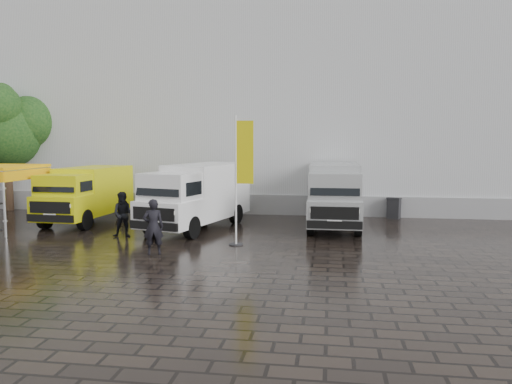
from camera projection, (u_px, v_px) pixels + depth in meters
ground at (233, 247)px, 17.39m from camera, size 120.00×120.00×0.00m
exhibition_hall at (311, 105)px, 32.22m from camera, size 44.00×16.00×12.00m
hall_plinth at (303, 205)px, 24.86m from camera, size 44.00×0.15×1.00m
van_yellow at (86, 196)px, 22.48m from camera, size 2.33×5.50×2.50m
van_white at (197, 197)px, 20.94m from camera, size 3.60×6.56×2.70m
van_silver at (334, 196)px, 21.36m from camera, size 2.09×6.23×2.70m
flagpole at (241, 174)px, 17.52m from camera, size 0.88×0.50×4.59m
tree at (5, 128)px, 26.58m from camera, size 3.83×3.94×6.87m
wheelie_bin at (394, 208)px, 23.82m from camera, size 0.77×0.77×1.01m
person_front at (153, 227)px, 16.23m from camera, size 0.78×0.63×1.83m
person_tent at (124, 214)px, 19.23m from camera, size 0.99×0.86×1.75m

